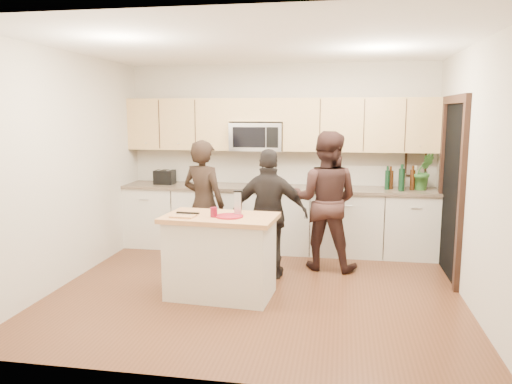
% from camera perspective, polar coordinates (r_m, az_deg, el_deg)
% --- Properties ---
extents(floor, '(4.50, 4.50, 0.00)m').
position_cam_1_polar(floor, '(5.80, 0.13, -11.04)').
color(floor, '#59321E').
rests_on(floor, ground).
extents(room_shell, '(4.52, 4.02, 2.71)m').
position_cam_1_polar(room_shell, '(5.45, 0.13, 6.30)').
color(room_shell, '#BCB3A0').
rests_on(room_shell, ground).
extents(back_cabinetry, '(4.50, 0.66, 0.94)m').
position_cam_1_polar(back_cabinetry, '(7.28, 2.38, -3.03)').
color(back_cabinetry, beige).
rests_on(back_cabinetry, ground).
extents(upper_cabinetry, '(4.50, 0.33, 0.75)m').
position_cam_1_polar(upper_cabinetry, '(7.26, 2.87, 7.84)').
color(upper_cabinetry, tan).
rests_on(upper_cabinetry, ground).
extents(microwave, '(0.76, 0.41, 0.40)m').
position_cam_1_polar(microwave, '(7.28, 0.12, 6.34)').
color(microwave, silver).
rests_on(microwave, ground).
extents(doorway, '(0.06, 1.25, 2.20)m').
position_cam_1_polar(doorway, '(6.46, 21.47, 0.99)').
color(doorway, black).
rests_on(doorway, ground).
extents(framed_picture, '(0.30, 0.03, 0.38)m').
position_cam_1_polar(framed_picture, '(7.46, 17.77, 3.13)').
color(framed_picture, black).
rests_on(framed_picture, ground).
extents(dish_towel, '(0.34, 0.60, 0.48)m').
position_cam_1_polar(dish_towel, '(7.22, -5.29, -0.50)').
color(dish_towel, white).
rests_on(dish_towel, ground).
extents(island, '(1.25, 0.78, 0.90)m').
position_cam_1_polar(island, '(5.48, -4.08, -7.27)').
color(island, beige).
rests_on(island, ground).
extents(red_plate, '(0.30, 0.30, 0.02)m').
position_cam_1_polar(red_plate, '(5.29, -3.07, -2.78)').
color(red_plate, maroon).
rests_on(red_plate, island).
extents(box_grater, '(0.09, 0.06, 0.26)m').
position_cam_1_polar(box_grater, '(5.35, -2.07, -1.13)').
color(box_grater, silver).
rests_on(box_grater, red_plate).
extents(drink_glass, '(0.08, 0.08, 0.10)m').
position_cam_1_polar(drink_glass, '(5.30, -4.85, -2.31)').
color(drink_glass, maroon).
rests_on(drink_glass, island).
extents(cutting_board, '(0.26, 0.20, 0.02)m').
position_cam_1_polar(cutting_board, '(5.34, -8.33, -2.74)').
color(cutting_board, '#B3824A').
rests_on(cutting_board, island).
extents(tongs, '(0.26, 0.05, 0.02)m').
position_cam_1_polar(tongs, '(5.41, -7.79, -2.38)').
color(tongs, black).
rests_on(tongs, cutting_board).
extents(knife, '(0.18, 0.03, 0.01)m').
position_cam_1_polar(knife, '(5.38, -8.34, -2.52)').
color(knife, silver).
rests_on(knife, cutting_board).
extents(toaster, '(0.28, 0.23, 0.21)m').
position_cam_1_polar(toaster, '(7.57, -10.38, 1.69)').
color(toaster, black).
rests_on(toaster, back_cabinetry).
extents(bottle_cluster, '(0.45, 0.28, 0.37)m').
position_cam_1_polar(bottle_cluster, '(7.16, 16.32, 1.57)').
color(bottle_cluster, black).
rests_on(bottle_cluster, back_cabinetry).
extents(orchid, '(0.33, 0.28, 0.52)m').
position_cam_1_polar(orchid, '(7.22, 18.60, 2.25)').
color(orchid, '#326729').
rests_on(orchid, back_cabinetry).
extents(woman_left, '(0.70, 0.57, 1.65)m').
position_cam_1_polar(woman_left, '(6.48, -6.01, -1.37)').
color(woman_left, black).
rests_on(woman_left, ground).
extents(woman_center, '(0.96, 0.81, 1.77)m').
position_cam_1_polar(woman_center, '(6.41, 7.96, -0.99)').
color(woman_center, black).
rests_on(woman_center, ground).
extents(woman_right, '(0.93, 0.40, 1.57)m').
position_cam_1_polar(woman_right, '(6.01, 1.57, -2.54)').
color(woman_right, black).
rests_on(woman_right, ground).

